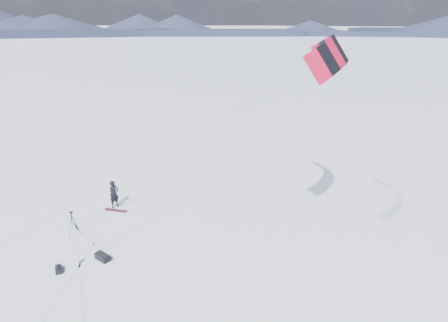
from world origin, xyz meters
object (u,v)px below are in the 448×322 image
Objects in this scene: snowboard at (116,210)px; tripod at (72,220)px; gear_bag_b at (59,269)px; gear_bag_a at (102,257)px; snowkiter at (116,207)px.

snowboard is 3.42m from tripod.
snowboard is 6.44m from gear_bag_b.
gear_bag_b is (2.72, -5.84, 0.10)m from snowboard.
tripod is 1.68× the size of gear_bag_a.
gear_bag_b is (3.16, -6.18, 0.12)m from snowkiter.
tripod is at bearing 164.73° from gear_bag_b.
gear_bag_a is (3.41, -0.68, -0.77)m from tripod.
snowkiter is 1.21× the size of snowboard.
tripod is 3.56m from gear_bag_a.
snowboard is at bearing -123.55° from snowkiter.
tripod reaches higher than gear_bag_b.
snowkiter reaches higher than gear_bag_a.
gear_bag_a is 2.12m from gear_bag_b.
tripod is 3.63m from gear_bag_b.
snowboard is at bearing 136.50° from gear_bag_a.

